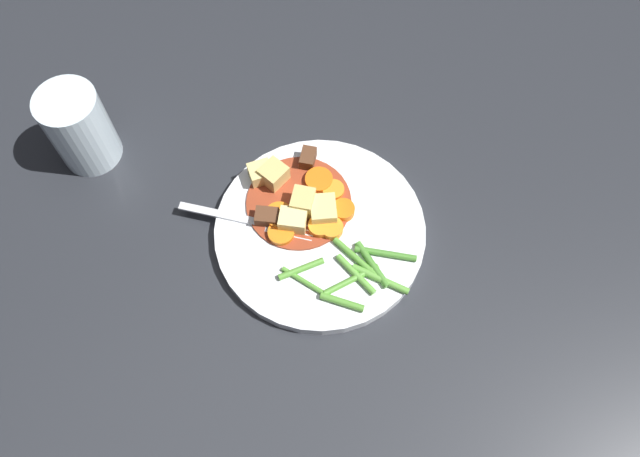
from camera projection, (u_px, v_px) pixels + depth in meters
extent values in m
plane|color=#26282D|center=(320.00, 234.00, 0.81)|extent=(3.00, 3.00, 0.00)
cylinder|color=white|center=(320.00, 231.00, 0.80)|extent=(0.26, 0.26, 0.02)
cylinder|color=#93381E|center=(299.00, 202.00, 0.81)|extent=(0.13, 0.13, 0.00)
cylinder|color=orange|center=(332.00, 228.00, 0.79)|extent=(0.03, 0.03, 0.01)
cylinder|color=orange|center=(279.00, 216.00, 0.80)|extent=(0.05, 0.05, 0.01)
cylinder|color=orange|center=(281.00, 233.00, 0.79)|extent=(0.05, 0.05, 0.01)
cylinder|color=orange|center=(318.00, 226.00, 0.79)|extent=(0.04, 0.04, 0.01)
cylinder|color=orange|center=(333.00, 190.00, 0.81)|extent=(0.04, 0.04, 0.01)
cylinder|color=orange|center=(319.00, 181.00, 0.82)|extent=(0.05, 0.05, 0.01)
cylinder|color=orange|center=(343.00, 210.00, 0.80)|extent=(0.03, 0.03, 0.01)
cube|color=#DBBC6B|center=(303.00, 202.00, 0.80)|extent=(0.04, 0.04, 0.03)
cube|color=#EAD68C|center=(293.00, 221.00, 0.79)|extent=(0.04, 0.04, 0.02)
cube|color=#DBBC6B|center=(274.00, 175.00, 0.81)|extent=(0.03, 0.03, 0.03)
cube|color=#E5CC7A|center=(263.00, 172.00, 0.82)|extent=(0.04, 0.04, 0.02)
cube|color=#E5CC7A|center=(323.00, 210.00, 0.79)|extent=(0.05, 0.05, 0.02)
cube|color=#56331E|center=(308.00, 158.00, 0.83)|extent=(0.03, 0.03, 0.02)
cube|color=#56331E|center=(267.00, 217.00, 0.79)|extent=(0.04, 0.03, 0.02)
cylinder|color=#4C8E33|center=(372.00, 264.00, 0.77)|extent=(0.07, 0.03, 0.01)
cylinder|color=#599E38|center=(355.00, 257.00, 0.77)|extent=(0.07, 0.01, 0.01)
cylinder|color=#66AD42|center=(382.00, 278.00, 0.76)|extent=(0.07, 0.03, 0.01)
cylinder|color=#599E38|center=(342.00, 302.00, 0.75)|extent=(0.05, 0.03, 0.01)
cylinder|color=#66AD42|center=(356.00, 274.00, 0.76)|extent=(0.06, 0.01, 0.01)
cylinder|color=#4C8E33|center=(386.00, 254.00, 0.78)|extent=(0.07, 0.05, 0.01)
cylinder|color=#599E38|center=(301.00, 269.00, 0.77)|extent=(0.03, 0.06, 0.01)
cylinder|color=#599E38|center=(309.00, 285.00, 0.76)|extent=(0.08, 0.02, 0.01)
cylinder|color=#599E38|center=(351.00, 280.00, 0.76)|extent=(0.03, 0.07, 0.01)
cube|color=silver|center=(223.00, 215.00, 0.80)|extent=(0.10, 0.07, 0.00)
cube|color=silver|center=(274.00, 226.00, 0.79)|extent=(0.03, 0.03, 0.00)
cylinder|color=silver|center=(295.00, 237.00, 0.79)|extent=(0.04, 0.02, 0.00)
cylinder|color=silver|center=(296.00, 233.00, 0.79)|extent=(0.04, 0.02, 0.00)
cylinder|color=silver|center=(298.00, 229.00, 0.79)|extent=(0.04, 0.02, 0.00)
cylinder|color=silver|center=(299.00, 224.00, 0.80)|extent=(0.04, 0.02, 0.00)
cylinder|color=silver|center=(79.00, 128.00, 0.81)|extent=(0.08, 0.08, 0.11)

